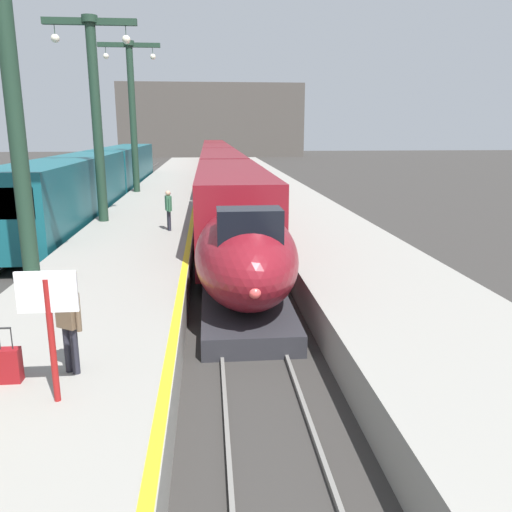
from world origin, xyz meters
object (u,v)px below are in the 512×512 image
object	(u,v)px
station_column_distant	(132,104)
rolling_suitcase	(9,365)
station_column_mid	(9,61)
station_column_far	(95,101)
passenger_mid_platform	(169,207)
regional_train_adjacent	(104,176)
highspeed_train_main	(219,166)
departure_info_board	(49,310)
passenger_near_edge	(69,319)

from	to	relation	value
station_column_distant	rolling_suitcase	distance (m)	28.40
station_column_distant	station_column_mid	bearing A→B (deg)	-90.00
station_column_far	passenger_mid_platform	size ratio (longest dim) A/B	5.28
station_column_far	regional_train_adjacent	bearing A→B (deg)	100.40
highspeed_train_main	departure_info_board	bearing A→B (deg)	-94.94
station_column_mid	departure_info_board	xyz separation A→B (m)	(2.47, -6.61, -4.34)
passenger_near_edge	rolling_suitcase	bearing A→B (deg)	-164.70
passenger_mid_platform	departure_info_board	bearing A→B (deg)	-93.07
station_column_far	station_column_distant	distance (m)	11.77
regional_train_adjacent	passenger_near_edge	bearing A→B (deg)	-80.45
regional_train_adjacent	rolling_suitcase	bearing A→B (deg)	-82.48
regional_train_adjacent	station_column_mid	size ratio (longest dim) A/B	3.74
departure_info_board	station_column_far	bearing A→B (deg)	98.39
regional_train_adjacent	passenger_near_edge	size ratio (longest dim) A/B	21.66
highspeed_train_main	rolling_suitcase	world-z (taller)	highspeed_train_main
passenger_near_edge	regional_train_adjacent	bearing A→B (deg)	99.55
station_column_mid	station_column_distant	distance (m)	21.93
regional_train_adjacent	rolling_suitcase	xyz separation A→B (m)	(3.70, -28.04, -0.77)
passenger_near_edge	passenger_mid_platform	size ratio (longest dim) A/B	1.00
regional_train_adjacent	station_column_far	xyz separation A→B (m)	(2.20, -11.98, 4.31)
station_column_far	station_column_mid	bearing A→B (deg)	-90.00
station_column_distant	departure_info_board	distance (m)	28.96
passenger_near_edge	station_column_far	bearing A→B (deg)	98.89
station_column_mid	passenger_mid_platform	distance (m)	9.51
highspeed_train_main	departure_info_board	world-z (taller)	highspeed_train_main
station_column_far	rolling_suitcase	world-z (taller)	station_column_far
station_column_mid	departure_info_board	bearing A→B (deg)	-69.48
regional_train_adjacent	station_column_distant	world-z (taller)	station_column_distant
passenger_near_edge	station_column_distant	bearing A→B (deg)	95.12
passenger_near_edge	passenger_mid_platform	bearing A→B (deg)	86.69
highspeed_train_main	departure_info_board	distance (m)	39.83
station_column_mid	regional_train_adjacent	bearing A→B (deg)	95.67
highspeed_train_main	passenger_mid_platform	size ratio (longest dim) A/B	44.05
passenger_mid_platform	highspeed_train_main	bearing A→B (deg)	84.04
highspeed_train_main	passenger_near_edge	xyz separation A→B (m)	(-3.43, -38.70, 0.06)
station_column_far	passenger_near_edge	xyz separation A→B (m)	(2.47, -15.79, -4.40)
station_column_mid	rolling_suitcase	bearing A→B (deg)	-75.73
passenger_near_edge	departure_info_board	world-z (taller)	departure_info_board
station_column_distant	passenger_near_edge	world-z (taller)	station_column_distant
passenger_mid_platform	departure_info_board	xyz separation A→B (m)	(-0.76, -14.12, 0.52)
regional_train_adjacent	highspeed_train_main	bearing A→B (deg)	53.45
regional_train_adjacent	passenger_near_edge	world-z (taller)	regional_train_adjacent
passenger_mid_platform	departure_info_board	distance (m)	14.15
regional_train_adjacent	passenger_near_edge	xyz separation A→B (m)	(4.67, -27.77, -0.09)
highspeed_train_main	regional_train_adjacent	distance (m)	13.60
highspeed_train_main	station_column_distant	xyz separation A→B (m)	(-5.90, -11.15, 4.89)
station_column_mid	passenger_near_edge	world-z (taller)	station_column_mid
regional_train_adjacent	rolling_suitcase	world-z (taller)	regional_train_adjacent
station_column_mid	passenger_near_edge	size ratio (longest dim) A/B	5.79
highspeed_train_main	regional_train_adjacent	bearing A→B (deg)	-126.55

